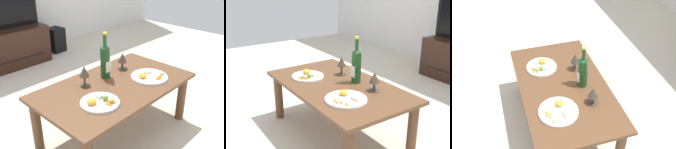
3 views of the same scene
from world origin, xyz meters
The scene contains 9 objects.
ground_plane centered at (0.00, 0.00, 0.00)m, with size 6.40×6.40×0.00m, color beige.
dining_table centered at (0.00, 0.00, 0.35)m, with size 1.17×0.67×0.42m.
tv_stand centered at (-0.03, 1.87, 0.23)m, with size 1.13×0.47×0.47m.
floor_speaker centered at (0.78, 1.88, 0.17)m, with size 0.21×0.21×0.34m, color black.
wine_bottle centered at (0.04, 0.14, 0.57)m, with size 0.07×0.07×0.36m.
goblet_left centered at (-0.16, 0.15, 0.53)m, with size 0.07×0.07×0.15m.
goblet_right centered at (0.24, 0.15, 0.51)m, with size 0.08×0.08×0.14m.
dinner_plate_left centered at (-0.26, -0.11, 0.44)m, with size 0.26×0.26×0.05m.
dinner_plate_right centered at (0.26, -0.11, 0.43)m, with size 0.28×0.28×0.05m.
Camera 1 is at (-1.24, -1.16, 1.31)m, focal length 42.10 mm.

